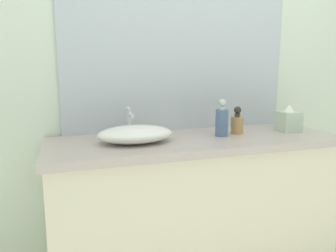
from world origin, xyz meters
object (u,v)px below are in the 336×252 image
soap_dispenser (222,121)px  lotion_bottle (237,123)px  tissue_box (288,120)px  sink_basin (135,134)px

soap_dispenser → lotion_bottle: 0.13m
tissue_box → sink_basin: bearing=-179.3°
soap_dispenser → tissue_box: (0.46, 0.00, -0.02)m
lotion_bottle → tissue_box: size_ratio=1.00×
sink_basin → soap_dispenser: bearing=1.0°
sink_basin → tissue_box: (0.97, 0.01, 0.02)m
lotion_bottle → tissue_box: (0.34, -0.04, 0.00)m
sink_basin → tissue_box: size_ratio=2.41×
lotion_bottle → tissue_box: same height
sink_basin → tissue_box: tissue_box is taller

